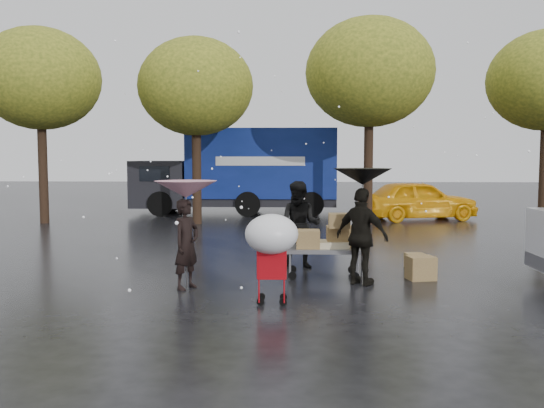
{
  "coord_description": "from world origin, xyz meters",
  "views": [
    {
      "loc": [
        -0.02,
        -10.11,
        2.35
      ],
      "look_at": [
        -0.48,
        1.0,
        1.45
      ],
      "focal_mm": 38.0,
      "sensor_mm": 36.0,
      "label": 1
    }
  ],
  "objects_px": {
    "person_black": "(362,237)",
    "yellow_taxi": "(418,200)",
    "blue_truck": "(242,172)",
    "person_pink": "(187,244)",
    "shopping_cart": "(272,239)",
    "vendor_cart": "(327,240)"
  },
  "relations": [
    {
      "from": "person_black",
      "to": "yellow_taxi",
      "type": "distance_m",
      "value": 11.67
    },
    {
      "from": "blue_truck",
      "to": "person_pink",
      "type": "bearing_deg",
      "value": -88.84
    },
    {
      "from": "shopping_cart",
      "to": "blue_truck",
      "type": "distance_m",
      "value": 14.91
    },
    {
      "from": "shopping_cart",
      "to": "yellow_taxi",
      "type": "height_order",
      "value": "yellow_taxi"
    },
    {
      "from": "blue_truck",
      "to": "yellow_taxi",
      "type": "relative_size",
      "value": 1.88
    },
    {
      "from": "person_pink",
      "to": "yellow_taxi",
      "type": "xyz_separation_m",
      "value": [
        6.53,
        11.62,
        -0.05
      ]
    },
    {
      "from": "person_pink",
      "to": "yellow_taxi",
      "type": "height_order",
      "value": "person_pink"
    },
    {
      "from": "person_black",
      "to": "blue_truck",
      "type": "bearing_deg",
      "value": -39.07
    },
    {
      "from": "vendor_cart",
      "to": "yellow_taxi",
      "type": "distance_m",
      "value": 11.22
    },
    {
      "from": "person_pink",
      "to": "person_black",
      "type": "bearing_deg",
      "value": -52.6
    },
    {
      "from": "person_black",
      "to": "yellow_taxi",
      "type": "bearing_deg",
      "value": -70.4
    },
    {
      "from": "person_black",
      "to": "vendor_cart",
      "type": "height_order",
      "value": "person_black"
    },
    {
      "from": "person_black",
      "to": "blue_truck",
      "type": "relative_size",
      "value": 0.22
    },
    {
      "from": "person_pink",
      "to": "blue_truck",
      "type": "xyz_separation_m",
      "value": [
        -0.28,
        13.66,
        0.95
      ]
    },
    {
      "from": "person_black",
      "to": "yellow_taxi",
      "type": "xyz_separation_m",
      "value": [
        3.36,
        11.18,
        -0.15
      ]
    },
    {
      "from": "person_pink",
      "to": "person_black",
      "type": "xyz_separation_m",
      "value": [
        3.16,
        0.44,
        0.09
      ]
    },
    {
      "from": "person_black",
      "to": "shopping_cart",
      "type": "height_order",
      "value": "person_black"
    },
    {
      "from": "person_pink",
      "to": "blue_truck",
      "type": "relative_size",
      "value": 0.19
    },
    {
      "from": "vendor_cart",
      "to": "blue_truck",
      "type": "height_order",
      "value": "blue_truck"
    },
    {
      "from": "shopping_cart",
      "to": "blue_truck",
      "type": "xyz_separation_m",
      "value": [
        -1.84,
        14.78,
        0.69
      ]
    },
    {
      "from": "person_black",
      "to": "yellow_taxi",
      "type": "relative_size",
      "value": 0.41
    },
    {
      "from": "blue_truck",
      "to": "yellow_taxi",
      "type": "bearing_deg",
      "value": -16.71
    }
  ]
}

